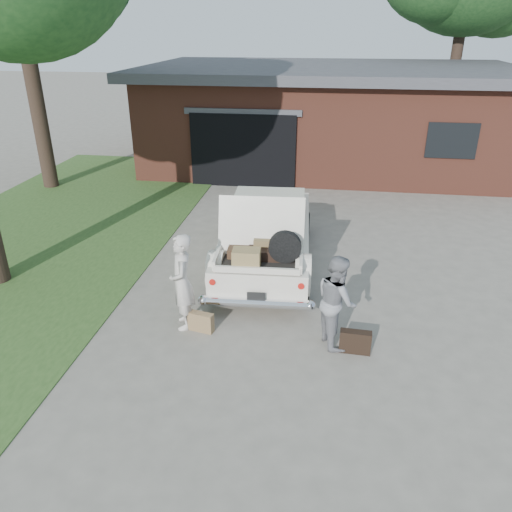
# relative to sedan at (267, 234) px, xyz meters

# --- Properties ---
(ground) EXTENTS (90.00, 90.00, 0.00)m
(ground) POSITION_rel_sedan_xyz_m (0.07, -2.57, -0.68)
(ground) COLOR gray
(ground) RESTS_ON ground
(grass_strip) EXTENTS (6.00, 16.00, 0.02)m
(grass_strip) POSITION_rel_sedan_xyz_m (-5.43, 0.43, -0.67)
(grass_strip) COLOR #2D4C1E
(grass_strip) RESTS_ON ground
(house) EXTENTS (12.80, 7.80, 3.30)m
(house) POSITION_rel_sedan_xyz_m (1.05, 8.90, 0.99)
(house) COLOR brown
(house) RESTS_ON ground
(sedan) EXTENTS (2.02, 4.71, 1.88)m
(sedan) POSITION_rel_sedan_xyz_m (0.00, 0.00, 0.00)
(sedan) COLOR silver
(sedan) RESTS_ON ground
(woman_left) EXTENTS (0.55, 0.69, 1.64)m
(woman_left) POSITION_rel_sedan_xyz_m (-1.05, -2.54, 0.14)
(woman_left) COLOR beige
(woman_left) RESTS_ON ground
(woman_right) EXTENTS (0.79, 0.88, 1.50)m
(woman_right) POSITION_rel_sedan_xyz_m (1.42, -2.65, 0.07)
(woman_right) COLOR gray
(woman_right) RESTS_ON ground
(suitcase_left) EXTENTS (0.45, 0.23, 0.33)m
(suitcase_left) POSITION_rel_sedan_xyz_m (-0.74, -2.65, -0.51)
(suitcase_left) COLOR olive
(suitcase_left) RESTS_ON ground
(suitcase_right) EXTENTS (0.49, 0.18, 0.37)m
(suitcase_right) POSITION_rel_sedan_xyz_m (1.74, -2.88, -0.49)
(suitcase_right) COLOR black
(suitcase_right) RESTS_ON ground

